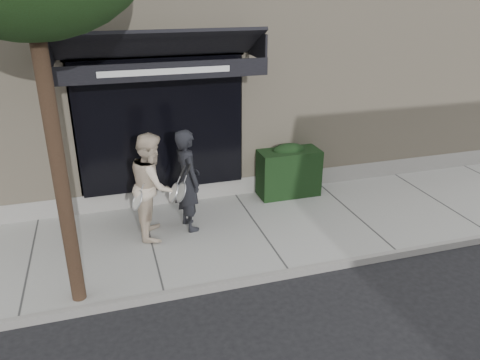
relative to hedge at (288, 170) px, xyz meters
name	(u,v)px	position (x,y,z in m)	size (l,w,h in m)	color
ground	(258,232)	(-1.10, -1.25, -0.66)	(80.00, 80.00, 0.00)	black
sidewalk	(258,229)	(-1.10, -1.25, -0.60)	(20.00, 3.00, 0.12)	#9B9B96
curb	(289,273)	(-1.10, -2.80, -0.59)	(20.00, 0.10, 0.14)	gray
building_facade	(197,51)	(-1.11, 3.71, 2.08)	(14.30, 8.04, 5.64)	#BDAC90
hedge	(288,170)	(0.00, 0.00, 0.00)	(1.30, 0.70, 1.14)	black
pedestrian_front	(188,180)	(-2.34, -0.89, 0.41)	(0.71, 0.93, 1.90)	black
pedestrian_back	(153,185)	(-2.97, -0.95, 0.42)	(0.85, 1.02, 1.91)	beige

